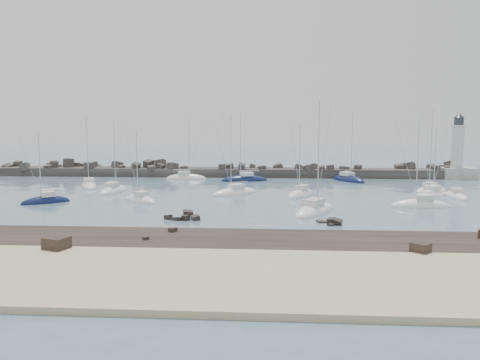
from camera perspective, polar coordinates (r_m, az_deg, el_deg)
name	(u,v)px	position (r m, az deg, el deg)	size (l,w,h in m)	color
ground	(222,206)	(66.83, -2.16, -3.15)	(400.00, 400.00, 0.00)	slate
sand_strip	(179,280)	(36.05, -7.46, -11.96)	(140.00, 14.00, 1.00)	#C9B98B
rock_shelf	(199,245)	(45.47, -5.07, -7.92)	(140.00, 12.13, 1.90)	black
rock_cluster_near	(184,217)	(58.13, -6.84, -4.54)	(4.64, 4.39, 1.31)	black
rock_cluster_far	(331,223)	(55.75, 11.09, -5.14)	(3.00, 2.94, 1.20)	black
breakwater	(207,174)	(105.03, -4.04, 0.68)	(115.00, 7.46, 5.45)	#2E2B29
lighthouse	(457,164)	(111.35, 24.89, 1.83)	(7.00, 7.00, 14.60)	#A3A49E
sailboat_1	(89,186)	(90.96, -17.92, -0.72)	(6.06, 9.01, 13.74)	white
sailboat_2	(46,202)	(74.76, -22.60, -2.48)	(6.84, 5.77, 11.20)	#101942
sailboat_3	(114,191)	(82.95, -15.14, -1.32)	(3.98, 8.70, 13.36)	white
sailboat_4	(186,178)	(99.73, -6.59, 0.21)	(8.61, 2.77, 13.58)	white
sailboat_5	(140,201)	(71.96, -12.07, -2.46)	(6.93, 6.34, 11.55)	white
sailboat_6	(301,195)	(76.53, 7.43, -1.81)	(6.06, 8.03, 12.65)	white
sailboat_7	(315,212)	(62.28, 9.10, -3.82)	(7.61, 10.14, 15.72)	white
sailboat_8	(348,180)	(98.15, 13.07, -0.03)	(7.24, 9.62, 14.91)	#101942
sailboat_9	(420,206)	(70.49, 21.14, -2.96)	(8.27, 2.58, 13.20)	white
sailboat_10	(456,196)	(81.87, 24.85, -1.84)	(2.53, 7.53, 11.88)	white
sailboat_11	(431,195)	(81.48, 22.26, -1.75)	(8.69, 9.01, 15.02)	white
sailboat_12	(431,191)	(86.02, 22.26, -1.30)	(7.35, 5.75, 11.83)	white
sailboat_13	(235,193)	(77.68, -0.67, -1.63)	(8.41, 7.64, 13.76)	white
sailboat_14	(244,180)	(95.63, 0.54, -0.03)	(9.96, 4.80, 15.06)	#101942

